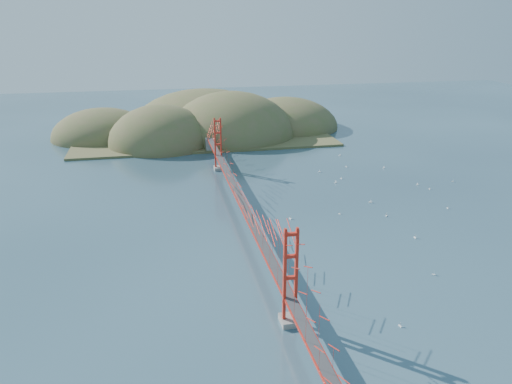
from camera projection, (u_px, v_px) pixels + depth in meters
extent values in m
plane|color=#2A4454|center=(242.00, 221.00, 83.96)|extent=(320.00, 320.00, 0.00)
cube|color=gray|center=(289.00, 320.00, 56.18)|extent=(2.00, 2.40, 0.70)
cube|color=gray|center=(219.00, 168.00, 111.50)|extent=(2.00, 2.40, 0.70)
cube|color=red|center=(242.00, 203.00, 82.85)|extent=(1.40, 92.00, 0.16)
cube|color=red|center=(242.00, 204.00, 82.91)|extent=(1.33, 92.00, 0.24)
cube|color=#38383A|center=(242.00, 202.00, 82.81)|extent=(1.19, 92.00, 0.03)
cube|color=gray|center=(210.00, 145.00, 125.81)|extent=(2.20, 2.60, 3.30)
cube|color=brown|center=(203.00, 134.00, 142.88)|extent=(70.00, 40.00, 0.60)
ellipsoid|color=brown|center=(161.00, 144.00, 133.31)|extent=(28.00, 28.00, 21.00)
ellipsoid|color=brown|center=(232.00, 136.00, 142.64)|extent=(36.00, 36.00, 25.00)
ellipsoid|color=brown|center=(285.00, 127.00, 153.43)|extent=(32.00, 32.00, 18.00)
ellipsoid|color=brown|center=(103.00, 137.00, 141.33)|extent=(28.00, 28.00, 16.00)
ellipsoid|color=brown|center=(205.00, 125.00, 156.25)|extent=(44.00, 44.00, 22.00)
cube|color=white|center=(336.00, 183.00, 102.75)|extent=(0.61, 0.39, 0.11)
cylinder|color=white|center=(336.00, 181.00, 102.65)|extent=(0.02, 0.02, 0.63)
cube|color=white|center=(434.00, 275.00, 66.63)|extent=(0.48, 0.43, 0.09)
cylinder|color=white|center=(434.00, 273.00, 66.54)|extent=(0.01, 0.01, 0.54)
cube|color=white|center=(448.00, 208.00, 89.31)|extent=(0.27, 0.53, 0.09)
cylinder|color=white|center=(448.00, 207.00, 89.22)|extent=(0.01, 0.01, 0.55)
cube|color=white|center=(340.00, 155.00, 122.51)|extent=(0.56, 0.20, 0.10)
cylinder|color=white|center=(340.00, 154.00, 122.41)|extent=(0.02, 0.02, 0.60)
cube|color=white|center=(384.00, 168.00, 112.55)|extent=(0.55, 0.33, 0.09)
cylinder|color=white|center=(384.00, 167.00, 112.46)|extent=(0.02, 0.02, 0.57)
cube|color=white|center=(430.00, 189.00, 99.04)|extent=(0.22, 0.50, 0.09)
cylinder|color=white|center=(430.00, 188.00, 98.96)|extent=(0.01, 0.01, 0.53)
cube|color=white|center=(340.00, 214.00, 86.86)|extent=(0.36, 0.49, 0.09)
cylinder|color=white|center=(340.00, 212.00, 86.77)|extent=(0.01, 0.01, 0.52)
cube|color=white|center=(400.00, 326.00, 55.65)|extent=(0.23, 0.51, 0.09)
cylinder|color=white|center=(400.00, 324.00, 55.56)|extent=(0.01, 0.01, 0.53)
cube|color=white|center=(453.00, 181.00, 103.55)|extent=(0.51, 0.47, 0.10)
cylinder|color=white|center=(453.00, 180.00, 103.45)|extent=(0.02, 0.02, 0.58)
cube|color=white|center=(417.00, 185.00, 101.58)|extent=(0.50, 0.25, 0.09)
cylinder|color=white|center=(418.00, 184.00, 101.49)|extent=(0.01, 0.01, 0.52)
cube|color=white|center=(290.00, 219.00, 84.75)|extent=(0.39, 0.65, 0.11)
cylinder|color=white|center=(290.00, 217.00, 84.63)|extent=(0.02, 0.02, 0.68)
cube|color=white|center=(415.00, 238.00, 77.57)|extent=(0.24, 0.62, 0.11)
cylinder|color=white|center=(415.00, 236.00, 77.45)|extent=(0.02, 0.02, 0.66)
cube|color=white|center=(346.00, 167.00, 113.37)|extent=(0.46, 0.54, 0.10)
cylinder|color=white|center=(346.00, 166.00, 113.27)|extent=(0.02, 0.02, 0.59)
cube|color=white|center=(320.00, 172.00, 109.77)|extent=(0.59, 0.28, 0.10)
cylinder|color=white|center=(320.00, 171.00, 109.66)|extent=(0.02, 0.02, 0.62)
cube|color=white|center=(371.00, 202.00, 92.08)|extent=(0.66, 0.37, 0.11)
cylinder|color=white|center=(371.00, 201.00, 91.97)|extent=(0.02, 0.02, 0.68)
cube|color=white|center=(386.00, 216.00, 85.87)|extent=(0.50, 0.64, 0.11)
cylinder|color=white|center=(387.00, 214.00, 85.76)|extent=(0.02, 0.02, 0.68)
cube|color=white|center=(341.00, 178.00, 105.38)|extent=(0.30, 0.56, 0.10)
cylinder|color=white|center=(341.00, 177.00, 105.28)|extent=(0.02, 0.02, 0.59)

